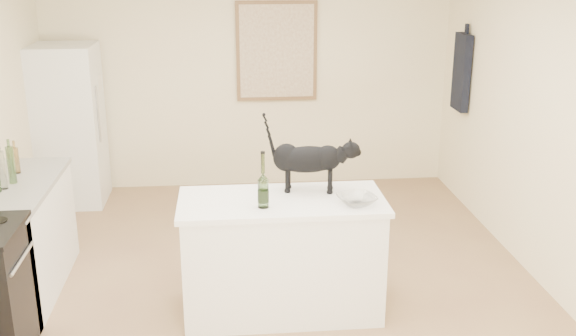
{
  "coord_description": "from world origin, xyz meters",
  "views": [
    {
      "loc": [
        -0.29,
        -4.73,
        2.62
      ],
      "look_at": [
        0.15,
        -0.15,
        1.12
      ],
      "focal_mm": 41.88,
      "sensor_mm": 36.0,
      "label": 1
    }
  ],
  "objects_px": {
    "black_cat": "(308,163)",
    "glass_bowl": "(357,200)",
    "fridge": "(68,126)",
    "wine_bottle": "(263,183)"
  },
  "relations": [
    {
      "from": "black_cat",
      "to": "wine_bottle",
      "type": "distance_m",
      "value": 0.47
    },
    {
      "from": "black_cat",
      "to": "fridge",
      "type": "bearing_deg",
      "value": 143.5
    },
    {
      "from": "fridge",
      "to": "wine_bottle",
      "type": "distance_m",
      "value": 3.31
    },
    {
      "from": "fridge",
      "to": "wine_bottle",
      "type": "relative_size",
      "value": 4.74
    },
    {
      "from": "wine_bottle",
      "to": "glass_bowl",
      "type": "relative_size",
      "value": 1.34
    },
    {
      "from": "fridge",
      "to": "black_cat",
      "type": "relative_size",
      "value": 2.7
    },
    {
      "from": "fridge",
      "to": "glass_bowl",
      "type": "distance_m",
      "value": 3.73
    },
    {
      "from": "black_cat",
      "to": "glass_bowl",
      "type": "distance_m",
      "value": 0.48
    },
    {
      "from": "fridge",
      "to": "wine_bottle",
      "type": "height_order",
      "value": "fridge"
    },
    {
      "from": "wine_bottle",
      "to": "fridge",
      "type": "bearing_deg",
      "value": 125.28
    }
  ]
}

